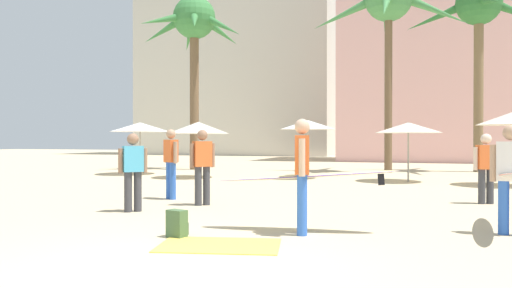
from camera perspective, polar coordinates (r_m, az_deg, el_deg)
The scene contains 18 objects.
ground at distance 5.72m, azimuth -9.80°, elevation -14.55°, with size 120.00×120.00×0.00m, color #C6B28C.
hotel_pink at distance 38.49m, azimuth 23.97°, elevation 9.67°, with size 18.19×8.78×15.35m, color beige.
hotel_tower_gray at distance 51.70m, azimuth -1.96°, elevation 12.00°, with size 19.67×8.78×23.66m, color beige.
palm_tree_far_left at distance 24.10m, azimuth 15.13°, elevation 15.17°, with size 7.06×6.90×9.12m.
palm_tree_left at distance 25.55m, azimuth -7.24°, elevation 13.24°, with size 5.52×5.14×8.74m.
palm_tree_center at distance 25.76m, azimuth 24.51°, elevation 13.51°, with size 6.58×6.52×8.91m.
cafe_umbrella_1 at distance 19.09m, azimuth 6.06°, elevation 2.24°, with size 2.14×2.14×2.26m.
cafe_umbrella_3 at distance 21.85m, azimuth -13.32°, elevation 1.92°, with size 2.58×2.58×2.25m.
cafe_umbrella_5 at distance 19.42m, azimuth -6.73°, elevation 1.88°, with size 2.44×2.44×2.20m.
cafe_umbrella_7 at distance 18.26m, azimuth 17.30°, elevation 1.82°, with size 2.33×2.33×2.11m.
beach_towel at distance 7.02m, azimuth -4.30°, elevation -11.66°, with size 1.69×1.05×0.01m, color #F4CC4C.
backpack at distance 7.63m, azimuth -9.14°, elevation -9.19°, with size 0.34×0.31×0.42m.
person_far_right at distance 7.86m, azimuth 5.62°, elevation -3.38°, with size 2.98×0.96×1.82m.
person_far_left at distance 8.72m, azimuth 27.40°, elevation -3.24°, with size 0.61×2.80×1.72m.
person_mid_right at distance 12.46m, azimuth -9.87°, elevation -1.93°, with size 0.54×0.43×1.75m.
person_mid_left at distance 10.44m, azimuth -14.13°, elevation -2.83°, with size 0.49×0.50×1.62m.
person_near_right at distance 11.19m, azimuth -6.26°, elevation -2.31°, with size 0.50×0.49×1.72m.
person_mid_center at distance 12.56m, azimuth 25.19°, elevation -2.28°, with size 0.59×0.35×1.63m.
Camera 1 is at (2.56, -4.90, 1.48)m, focal length 34.39 mm.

